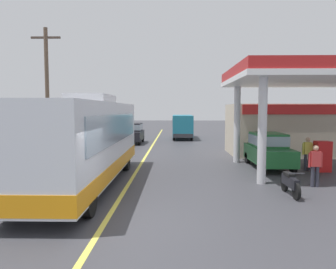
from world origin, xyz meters
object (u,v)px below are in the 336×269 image
object	(u,v)px
pedestrian_by_shop	(308,152)
car_trailing_behind_bus	(133,132)
minibus_opposing_lane	(182,125)
pedestrian_near_pump	(315,164)
car_at_pump	(268,148)
motorcycle_parked_forecourt	(290,183)
coach_bus_main	(86,143)

from	to	relation	value
pedestrian_by_shop	car_trailing_behind_bus	xyz separation A→B (m)	(-10.44, 12.84, 0.08)
minibus_opposing_lane	pedestrian_near_pump	bearing A→B (deg)	-77.39
car_at_pump	pedestrian_near_pump	world-z (taller)	car_at_pump
minibus_opposing_lane	motorcycle_parked_forecourt	bearing A→B (deg)	-81.57
pedestrian_near_pump	pedestrian_by_shop	distance (m)	3.74
coach_bus_main	motorcycle_parked_forecourt	size ratio (longest dim) A/B	6.13
coach_bus_main	motorcycle_parked_forecourt	world-z (taller)	coach_bus_main
motorcycle_parked_forecourt	pedestrian_by_shop	world-z (taller)	pedestrian_by_shop
car_trailing_behind_bus	pedestrian_near_pump	bearing A→B (deg)	-60.44
pedestrian_near_pump	minibus_opposing_lane	bearing A→B (deg)	102.61
minibus_opposing_lane	car_trailing_behind_bus	world-z (taller)	minibus_opposing_lane
car_at_pump	pedestrian_near_pump	size ratio (longest dim) A/B	2.53
minibus_opposing_lane	pedestrian_by_shop	distance (m)	18.57
car_at_pump	coach_bus_main	bearing A→B (deg)	-154.11
car_at_pump	motorcycle_parked_forecourt	world-z (taller)	car_at_pump
pedestrian_near_pump	car_trailing_behind_bus	distance (m)	18.86
car_at_pump	minibus_opposing_lane	world-z (taller)	minibus_opposing_lane
coach_bus_main	pedestrian_near_pump	xyz separation A→B (m)	(9.09, -0.14, -0.79)
motorcycle_parked_forecourt	pedestrian_near_pump	world-z (taller)	pedestrian_near_pump
coach_bus_main	pedestrian_by_shop	world-z (taller)	coach_bus_main
motorcycle_parked_forecourt	pedestrian_near_pump	size ratio (longest dim) A/B	1.08
car_at_pump	car_trailing_behind_bus	xyz separation A→B (m)	(-8.67, 12.16, 0.00)
coach_bus_main	car_trailing_behind_bus	size ratio (longest dim) A/B	2.63
minibus_opposing_lane	pedestrian_near_pump	world-z (taller)	minibus_opposing_lane
coach_bus_main	car_at_pump	distance (m)	9.43
motorcycle_parked_forecourt	pedestrian_by_shop	distance (m)	5.48
coach_bus_main	pedestrian_near_pump	world-z (taller)	coach_bus_main
motorcycle_parked_forecourt	pedestrian_near_pump	bearing A→B (deg)	41.80
minibus_opposing_lane	car_trailing_behind_bus	size ratio (longest dim) A/B	1.46
motorcycle_parked_forecourt	pedestrian_near_pump	distance (m)	1.96
coach_bus_main	minibus_opposing_lane	bearing A→B (deg)	78.30
pedestrian_near_pump	car_at_pump	bearing A→B (deg)	98.48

